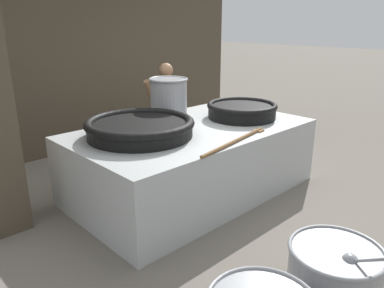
{
  "coord_description": "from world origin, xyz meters",
  "views": [
    {
      "loc": [
        -3.21,
        -3.35,
        2.19
      ],
      "look_at": [
        0.0,
        0.0,
        0.67
      ],
      "focal_mm": 35.0,
      "sensor_mm": 36.0,
      "label": 1
    }
  ],
  "objects_px": {
    "giant_wok_near": "(140,127)",
    "stock_pot": "(169,97)",
    "cook": "(166,109)",
    "prep_bowl_vegetables": "(335,267)",
    "giant_wok_far": "(242,110)"
  },
  "relations": [
    {
      "from": "giant_wok_near",
      "to": "stock_pot",
      "type": "xyz_separation_m",
      "value": [
        0.84,
        0.46,
        0.18
      ]
    },
    {
      "from": "cook",
      "to": "prep_bowl_vegetables",
      "type": "height_order",
      "value": "cook"
    },
    {
      "from": "cook",
      "to": "stock_pot",
      "type": "bearing_deg",
      "value": 42.25
    },
    {
      "from": "giant_wok_near",
      "to": "giant_wok_far",
      "type": "distance_m",
      "value": 1.6
    },
    {
      "from": "giant_wok_near",
      "to": "giant_wok_far",
      "type": "bearing_deg",
      "value": -9.41
    },
    {
      "from": "giant_wok_far",
      "to": "stock_pot",
      "type": "distance_m",
      "value": 1.04
    },
    {
      "from": "giant_wok_near",
      "to": "cook",
      "type": "height_order",
      "value": "cook"
    },
    {
      "from": "stock_pot",
      "to": "cook",
      "type": "relative_size",
      "value": 0.36
    },
    {
      "from": "cook",
      "to": "prep_bowl_vegetables",
      "type": "bearing_deg",
      "value": 62.0
    },
    {
      "from": "giant_wok_far",
      "to": "stock_pot",
      "type": "height_order",
      "value": "stock_pot"
    },
    {
      "from": "giant_wok_far",
      "to": "cook",
      "type": "relative_size",
      "value": 0.62
    },
    {
      "from": "giant_wok_near",
      "to": "prep_bowl_vegetables",
      "type": "bearing_deg",
      "value": -85.04
    },
    {
      "from": "prep_bowl_vegetables",
      "to": "stock_pot",
      "type": "bearing_deg",
      "value": 77.56
    },
    {
      "from": "giant_wok_near",
      "to": "cook",
      "type": "xyz_separation_m",
      "value": [
        1.29,
        1.06,
        -0.15
      ]
    },
    {
      "from": "giant_wok_far",
      "to": "cook",
      "type": "bearing_deg",
      "value": 102.09
    }
  ]
}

